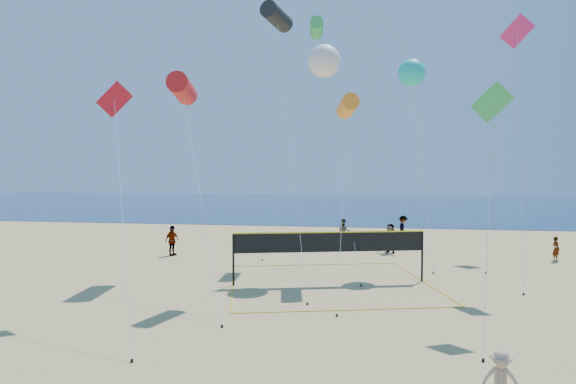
# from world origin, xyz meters

# --- Properties ---
(ocean) EXTENTS (140.00, 50.00, 0.03)m
(ocean) POSITION_xyz_m (0.00, 62.00, 0.01)
(ocean) COLOR navy
(ocean) RESTS_ON ground
(bystander_b) EXTENTS (0.99, 0.67, 1.43)m
(bystander_b) POSITION_xyz_m (3.77, 2.44, 0.72)
(bystander_b) COLOR tan
(bystander_b) RESTS_ON ground
(far_person_0) EXTENTS (0.86, 1.20, 1.89)m
(far_person_0) POSITION_xyz_m (-11.35, 20.71, 0.94)
(far_person_0) COLOR gray
(far_person_0) RESTS_ON ground
(far_person_1) EXTENTS (1.68, 1.61, 1.90)m
(far_person_1) POSITION_xyz_m (2.21, 23.74, 0.95)
(far_person_1) COLOR gray
(far_person_1) RESTS_ON ground
(far_person_2) EXTENTS (0.49, 0.61, 1.45)m
(far_person_2) POSITION_xyz_m (11.75, 22.33, 0.73)
(far_person_2) COLOR gray
(far_person_2) RESTS_ON ground
(far_person_3) EXTENTS (0.89, 0.69, 1.81)m
(far_person_3) POSITION_xyz_m (-0.91, 27.01, 0.91)
(far_person_3) COLOR gray
(far_person_3) RESTS_ON ground
(far_person_4) EXTENTS (0.79, 1.29, 1.94)m
(far_person_4) POSITION_xyz_m (3.37, 28.76, 0.97)
(far_person_4) COLOR gray
(far_person_4) RESTS_ON ground
(volleyball_net) EXTENTS (11.33, 11.22, 2.50)m
(volleyball_net) POSITION_xyz_m (-1.05, 14.61, 1.72)
(volleyball_net) COLOR black
(volleyball_net) RESTS_ON ground
(kite_0) EXTENTS (5.37, 10.19, 10.37)m
(kite_0) POSITION_xyz_m (-8.86, 16.09, 9.64)
(kite_0) COLOR red
(kite_0) RESTS_ON ground
(kite_1) EXTENTS (2.65, 5.05, 13.23)m
(kite_1) POSITION_xyz_m (-3.59, 14.59, 12.67)
(kite_1) COLOR black
(kite_1) RESTS_ON ground
(kite_2) EXTENTS (1.28, 8.44, 9.21)m
(kite_2) POSITION_xyz_m (-0.30, 16.54, 8.63)
(kite_2) COLOR orange
(kite_2) RESTS_ON ground
(kite_3) EXTENTS (4.23, 6.12, 9.06)m
(kite_3) POSITION_xyz_m (-9.16, 9.40, 7.74)
(kite_3) COLOR red
(kite_3) RESTS_ON ground
(kite_4) EXTENTS (2.07, 5.23, 8.78)m
(kite_4) POSITION_xyz_m (5.22, 10.21, 7.52)
(kite_4) COLOR green
(kite_4) RESTS_ON ground
(kite_5) EXTENTS (1.47, 3.89, 13.01)m
(kite_5) POSITION_xyz_m (7.86, 16.88, 11.43)
(kite_5) COLOR #F8286D
(kite_5) RESTS_ON ground
(kite_6) EXTENTS (3.21, 4.93, 12.11)m
(kite_6) POSITION_xyz_m (-1.62, 18.03, 11.23)
(kite_6) COLOR white
(kite_6) RESTS_ON ground
(kite_7) EXTENTS (1.83, 3.19, 11.58)m
(kite_7) POSITION_xyz_m (3.12, 19.93, 10.83)
(kite_7) COLOR #1DC4B6
(kite_7) RESTS_ON ground
(kite_8) EXTENTS (3.47, 3.81, 14.73)m
(kite_8) POSITION_xyz_m (-2.48, 22.59, 14.18)
(kite_8) COLOR green
(kite_8) RESTS_ON ground
(kite_9) EXTENTS (2.83, 6.98, 10.88)m
(kite_9) POSITION_xyz_m (8.72, 24.52, 9.44)
(kite_9) COLOR orange
(kite_9) RESTS_ON ground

